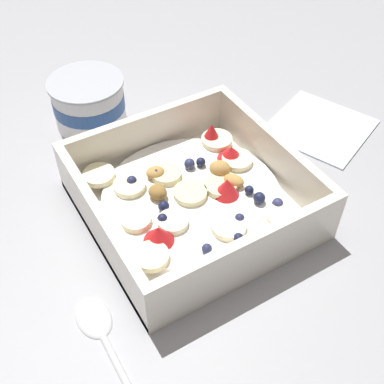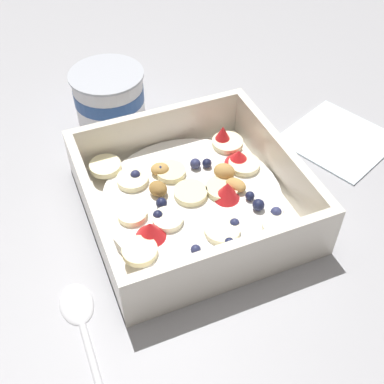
{
  "view_description": "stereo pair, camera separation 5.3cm",
  "coord_description": "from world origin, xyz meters",
  "px_view_note": "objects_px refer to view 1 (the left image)",
  "views": [
    {
      "loc": [
        -0.17,
        -0.3,
        0.41
      ],
      "look_at": [
        0.02,
        0.02,
        0.03
      ],
      "focal_mm": 46.19,
      "sensor_mm": 36.0,
      "label": 1
    },
    {
      "loc": [
        -0.12,
        -0.33,
        0.41
      ],
      "look_at": [
        0.02,
        0.02,
        0.03
      ],
      "focal_mm": 46.19,
      "sensor_mm": 36.0,
      "label": 2
    }
  ],
  "objects_px": {
    "folded_napkin": "(320,126)",
    "spoon": "(104,338)",
    "fruit_bowl": "(192,198)",
    "yogurt_cup": "(89,102)"
  },
  "relations": [
    {
      "from": "fruit_bowl",
      "to": "yogurt_cup",
      "type": "distance_m",
      "value": 0.21
    },
    {
      "from": "folded_napkin",
      "to": "fruit_bowl",
      "type": "bearing_deg",
      "value": -169.52
    },
    {
      "from": "yogurt_cup",
      "to": "folded_napkin",
      "type": "relative_size",
      "value": 0.81
    },
    {
      "from": "spoon",
      "to": "yogurt_cup",
      "type": "relative_size",
      "value": 1.78
    },
    {
      "from": "yogurt_cup",
      "to": "folded_napkin",
      "type": "bearing_deg",
      "value": -32.52
    },
    {
      "from": "fruit_bowl",
      "to": "folded_napkin",
      "type": "relative_size",
      "value": 1.85
    },
    {
      "from": "spoon",
      "to": "folded_napkin",
      "type": "relative_size",
      "value": 1.44
    },
    {
      "from": "spoon",
      "to": "fruit_bowl",
      "type": "bearing_deg",
      "value": 33.01
    },
    {
      "from": "folded_napkin",
      "to": "spoon",
      "type": "bearing_deg",
      "value": -159.62
    },
    {
      "from": "spoon",
      "to": "yogurt_cup",
      "type": "xyz_separation_m",
      "value": [
        0.11,
        0.3,
        0.03
      ]
    }
  ]
}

